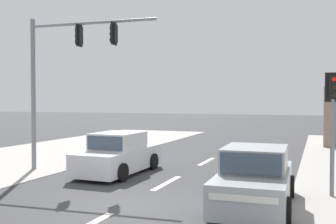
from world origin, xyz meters
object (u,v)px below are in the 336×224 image
at_px(sedan_crossing_left, 119,155).
at_px(sedan_kerbside_parked, 255,180).
at_px(traffic_signal_mast, 61,65).
at_px(pedestal_signal_right_kerb, 333,113).

xyz_separation_m(sedan_crossing_left, sedan_kerbside_parked, (5.52, -2.88, 0.00)).
bearing_deg(sedan_kerbside_parked, sedan_crossing_left, 152.46).
distance_m(traffic_signal_mast, pedestal_signal_right_kerb, 9.93).
bearing_deg(traffic_signal_mast, pedestal_signal_right_kerb, -4.16).
bearing_deg(pedestal_signal_right_kerb, sedan_kerbside_parked, -135.65).
bearing_deg(pedestal_signal_right_kerb, sedan_crossing_left, 172.18).
distance_m(traffic_signal_mast, sedan_crossing_left, 4.17).
relative_size(traffic_signal_mast, sedan_kerbside_parked, 1.40).
xyz_separation_m(traffic_signal_mast, sedan_kerbside_parked, (7.85, -2.57, -3.44)).
height_order(traffic_signal_mast, pedestal_signal_right_kerb, traffic_signal_mast).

